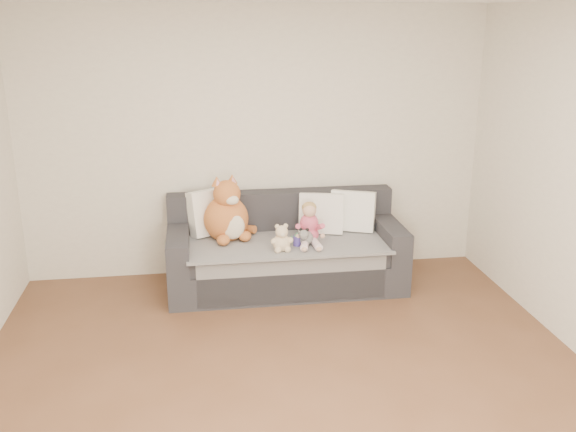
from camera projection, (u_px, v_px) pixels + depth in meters
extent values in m
plane|color=brown|center=(296.00, 409.00, 4.25)|extent=(5.00, 5.00, 0.00)
plane|color=silver|center=(256.00, 144.00, 6.21)|extent=(4.50, 0.00, 4.50)
cube|color=#2C2B31|center=(286.00, 271.00, 6.14)|extent=(2.20, 0.90, 0.30)
cube|color=#2C2B31|center=(286.00, 250.00, 6.04)|extent=(1.90, 0.80, 0.15)
cube|color=#2C2B31|center=(281.00, 211.00, 6.32)|extent=(2.20, 0.20, 0.40)
cube|color=#2C2B31|center=(178.00, 247.00, 5.91)|extent=(0.20, 0.90, 0.30)
cube|color=#2C2B31|center=(388.00, 236.00, 6.19)|extent=(0.20, 0.90, 0.30)
cube|color=gray|center=(286.00, 242.00, 6.00)|extent=(1.85, 0.88, 0.02)
cube|color=gray|center=(293.00, 282.00, 5.70)|extent=(1.70, 0.02, 0.41)
cube|color=white|center=(213.00, 212.00, 6.15)|extent=(0.52, 0.41, 0.45)
cube|color=white|center=(321.00, 213.00, 6.18)|extent=(0.46, 0.29, 0.40)
cube|color=white|center=(353.00, 211.00, 6.24)|extent=(0.47, 0.34, 0.40)
ellipsoid|color=#CD4878|center=(309.00, 234.00, 5.96)|extent=(0.18, 0.15, 0.15)
ellipsoid|color=#CD4878|center=(309.00, 223.00, 5.93)|extent=(0.17, 0.15, 0.19)
ellipsoid|color=#DBAA8C|center=(309.00, 210.00, 5.88)|extent=(0.13, 0.13, 0.13)
ellipsoid|color=tan|center=(309.00, 208.00, 5.89)|extent=(0.14, 0.14, 0.11)
cylinder|color=#CD4878|center=(300.00, 227.00, 5.88)|extent=(0.12, 0.18, 0.12)
cylinder|color=#CD4878|center=(319.00, 227.00, 5.88)|extent=(0.09, 0.19, 0.12)
ellipsoid|color=#DBAA8C|center=(298.00, 236.00, 5.83)|extent=(0.05, 0.05, 0.05)
ellipsoid|color=#DBAA8C|center=(323.00, 236.00, 5.84)|extent=(0.05, 0.05, 0.05)
cylinder|color=#E5B2C6|center=(305.00, 244.00, 5.82)|extent=(0.12, 0.24, 0.08)
cylinder|color=#E5B2C6|center=(316.00, 244.00, 5.82)|extent=(0.08, 0.23, 0.08)
ellipsoid|color=#DBAA8C|center=(304.00, 249.00, 5.71)|extent=(0.05, 0.07, 0.04)
ellipsoid|color=#DBAA8C|center=(319.00, 249.00, 5.71)|extent=(0.05, 0.07, 0.04)
ellipsoid|color=#A95225|center=(226.00, 219.00, 6.02)|extent=(0.42, 0.36, 0.44)
ellipsoid|color=beige|center=(233.00, 227.00, 5.91)|extent=(0.22, 0.10, 0.24)
ellipsoid|color=#A95225|center=(227.00, 194.00, 5.91)|extent=(0.25, 0.25, 0.25)
ellipsoid|color=beige|center=(232.00, 200.00, 5.83)|extent=(0.12, 0.08, 0.09)
cone|color=#A95225|center=(217.00, 181.00, 5.87)|extent=(0.13, 0.13, 0.09)
cone|color=pink|center=(218.00, 182.00, 5.86)|extent=(0.08, 0.08, 0.06)
cone|color=#A95225|center=(232.00, 179.00, 5.95)|extent=(0.13, 0.13, 0.09)
cone|color=pink|center=(233.00, 180.00, 5.94)|extent=(0.08, 0.08, 0.06)
ellipsoid|color=#A95225|center=(223.00, 240.00, 5.87)|extent=(0.12, 0.15, 0.10)
ellipsoid|color=#A95225|center=(245.00, 236.00, 5.97)|extent=(0.12, 0.15, 0.10)
cylinder|color=#A95225|center=(243.00, 228.00, 6.20)|extent=(0.27, 0.24, 0.10)
ellipsoid|color=beige|center=(281.00, 243.00, 5.73)|extent=(0.16, 0.14, 0.16)
ellipsoid|color=beige|center=(282.00, 232.00, 5.69)|extent=(0.11, 0.11, 0.11)
ellipsoid|color=beige|center=(277.00, 227.00, 5.68)|extent=(0.04, 0.04, 0.04)
ellipsoid|color=beige|center=(286.00, 226.00, 5.69)|extent=(0.04, 0.04, 0.04)
ellipsoid|color=beige|center=(283.00, 235.00, 5.65)|extent=(0.04, 0.04, 0.04)
ellipsoid|color=beige|center=(274.00, 242.00, 5.69)|extent=(0.06, 0.06, 0.06)
ellipsoid|color=beige|center=(290.00, 240.00, 5.72)|extent=(0.06, 0.06, 0.06)
ellipsoid|color=beige|center=(278.00, 250.00, 5.69)|extent=(0.06, 0.06, 0.06)
ellipsoid|color=beige|center=(288.00, 249.00, 5.71)|extent=(0.06, 0.06, 0.06)
ellipsoid|color=white|center=(305.00, 237.00, 5.89)|extent=(0.15, 0.19, 0.13)
ellipsoid|color=white|center=(304.00, 235.00, 5.79)|extent=(0.09, 0.09, 0.09)
ellipsoid|color=black|center=(301.00, 229.00, 5.80)|extent=(0.03, 0.03, 0.03)
ellipsoid|color=black|center=(307.00, 230.00, 5.79)|extent=(0.03, 0.03, 0.03)
cylinder|color=#4C3CA5|center=(297.00, 241.00, 5.85)|extent=(0.09, 0.09, 0.09)
cone|color=#3EA16B|center=(297.00, 234.00, 5.84)|extent=(0.08, 0.08, 0.04)
cylinder|color=#3EA16B|center=(292.00, 240.00, 5.86)|extent=(0.02, 0.02, 0.07)
cylinder|color=#3EA16B|center=(302.00, 240.00, 5.84)|extent=(0.02, 0.02, 0.07)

